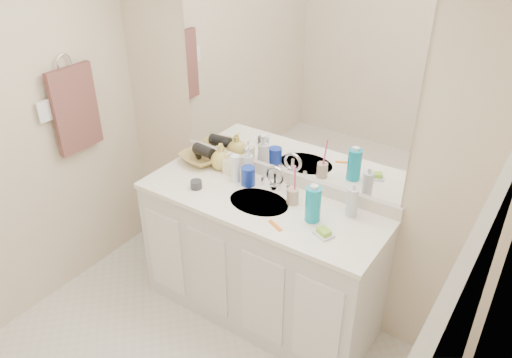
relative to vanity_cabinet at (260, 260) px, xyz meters
The scene contains 25 objects.
wall_back 0.82m from the vanity_cabinet, 90.00° to the left, with size 2.60×0.02×2.40m, color beige.
vanity_cabinet is the anchor object (origin of this frame).
countertop 0.44m from the vanity_cabinet, ahead, with size 1.52×0.57×0.03m, color white.
backsplash 0.56m from the vanity_cabinet, 90.00° to the left, with size 1.52×0.03×0.08m, color silver.
sink_basin 0.44m from the vanity_cabinet, 90.00° to the right, with size 0.37×0.37×0.02m, color #BBB4A4.
faucet 0.53m from the vanity_cabinet, 90.00° to the left, with size 0.02×0.02×0.11m, color silver.
mirror 1.17m from the vanity_cabinet, 90.00° to the left, with size 1.48×0.01×1.20m, color white.
blue_mug 0.55m from the vanity_cabinet, 146.91° to the left, with size 0.09×0.09×0.12m, color #17309E.
tan_cup 0.54m from the vanity_cabinet, 25.07° to the left, with size 0.07×0.07×0.09m, color tan.
toothbrush 0.64m from the vanity_cabinet, 23.82° to the left, with size 0.01×0.01×0.22m, color #F7417B.
mouthwash_bottle 0.65m from the vanity_cabinet, ahead, with size 0.09×0.09×0.20m, color #0E92AD.
clear_pump_bottle 0.75m from the vanity_cabinet, 17.34° to the left, with size 0.06×0.06×0.17m, color silver.
soap_dish 0.66m from the vanity_cabinet, 11.77° to the right, with size 0.10×0.08×0.01m, color silver.
green_soap 0.67m from the vanity_cabinet, 11.77° to the right, with size 0.07×0.05×0.03m, color #85C630.
orange_comb 0.53m from the vanity_cabinet, 39.46° to the right, with size 0.11×0.02×0.00m, color orange.
dark_jar 0.64m from the vanity_cabinet, 165.40° to the right, with size 0.07×0.07×0.05m, color #313338.
extra_white_bottle 0.61m from the vanity_cabinet, 159.22° to the left, with size 0.06×0.06×0.18m, color white.
soap_bottle_white 0.63m from the vanity_cabinet, 140.86° to the left, with size 0.08×0.09×0.22m, color silver.
soap_bottle_cream 0.65m from the vanity_cabinet, 155.50° to the left, with size 0.07×0.07×0.15m, color #F8EBCA.
soap_bottle_yellow 0.71m from the vanity_cabinet, 157.38° to the left, with size 0.14×0.14×0.18m, color #CFB650.
wicker_basket 0.78m from the vanity_cabinet, 163.42° to the left, with size 0.27×0.27×0.07m, color #A88743.
hair_dryer 0.80m from the vanity_cabinet, 162.86° to the left, with size 0.07×0.07×0.15m, color black.
towel_ring 1.71m from the vanity_cabinet, 168.86° to the right, with size 0.11×0.11×0.01m, color silver.
hand_towel 1.52m from the vanity_cabinet, 168.69° to the right, with size 0.04×0.32×0.55m, color #472926.
switch_plate 1.61m from the vanity_cabinet, 160.52° to the right, with size 0.01×0.09×0.13m, color white.
Camera 1 is at (1.35, -1.03, 2.48)m, focal length 35.00 mm.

